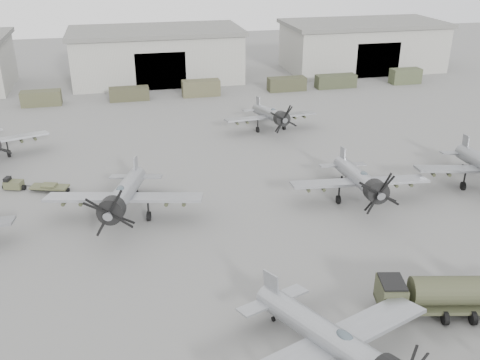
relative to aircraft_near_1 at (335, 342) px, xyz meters
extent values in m
plane|color=slate|center=(-3.66, 9.93, -2.43)|extent=(220.00, 220.00, 0.00)
cube|color=#9B9A91|center=(-3.66, 71.93, 1.57)|extent=(28.00, 14.00, 8.00)
cube|color=#61615C|center=(-3.66, 71.93, 5.92)|extent=(29.00, 14.80, 0.70)
cube|color=black|center=(-3.66, 65.13, 0.57)|extent=(8.12, 0.40, 6.00)
cube|color=#9B9A91|center=(34.34, 71.93, 1.57)|extent=(28.00, 14.00, 8.00)
cube|color=#61615C|center=(34.34, 71.93, 5.92)|extent=(29.00, 14.80, 0.70)
cube|color=black|center=(34.34, 65.13, 0.57)|extent=(8.12, 0.40, 6.00)
cube|color=#41422B|center=(-21.81, 59.93, -1.34)|extent=(5.71, 2.20, 2.19)
cube|color=#3A3926|center=(-9.05, 59.93, -1.45)|extent=(5.96, 2.20, 1.97)
cube|color=#4A4830|center=(2.01, 59.93, -1.21)|extent=(5.87, 2.20, 2.46)
cube|color=#373925|center=(16.04, 59.93, -1.36)|extent=(6.13, 2.20, 2.15)
cube|color=#353A26|center=(24.49, 59.93, -1.37)|extent=(6.66, 2.20, 2.14)
cube|color=#3E452D|center=(37.09, 59.93, -1.18)|extent=(5.10, 2.20, 2.51)
cylinder|color=#92959A|center=(-0.34, 0.93, -0.09)|extent=(5.36, 11.13, 3.32)
cube|color=#92959A|center=(-0.12, 0.34, -0.36)|extent=(13.28, 6.76, 0.60)
cube|color=#92959A|center=(-2.05, 5.63, 0.07)|extent=(0.73, 1.71, 2.12)
ellipsoid|color=#3F4C54|center=(0.24, -0.66, 0.87)|extent=(1.04, 1.42, 0.60)
cylinder|color=black|center=(1.85, 0.83, -2.06)|extent=(0.57, 0.90, 0.85)
cylinder|color=black|center=(-1.95, 5.33, -2.28)|extent=(0.24, 0.36, 0.34)
cylinder|color=#92959A|center=(-10.68, 22.16, -0.03)|extent=(4.21, 11.63, 3.41)
cylinder|color=black|center=(-11.84, 17.17, 0.78)|extent=(2.41, 2.15, 2.27)
cube|color=#92959A|center=(-10.83, 21.52, -0.31)|extent=(13.82, 5.42, 0.61)
cube|color=#92959A|center=(-9.52, 27.15, 0.14)|extent=(0.54, 1.80, 2.18)
ellipsoid|color=#3F4C54|center=(-11.07, 20.46, 0.95)|extent=(0.93, 1.42, 0.61)
cylinder|color=black|center=(-12.89, 21.78, -2.05)|extent=(0.49, 0.92, 0.87)
cylinder|color=black|center=(-8.86, 20.84, -2.05)|extent=(0.49, 0.92, 0.87)
cylinder|color=black|center=(-9.59, 26.83, -2.27)|extent=(0.21, 0.37, 0.35)
cylinder|color=gray|center=(10.71, 20.85, -0.18)|extent=(2.67, 10.97, 3.20)
cylinder|color=black|center=(10.20, 16.06, 0.59)|extent=(2.11, 1.82, 2.13)
cube|color=gray|center=(10.64, 20.24, -0.44)|extent=(12.97, 3.60, 0.58)
cube|color=gray|center=(11.21, 25.64, -0.02)|extent=(0.30, 1.71, 2.05)
ellipsoid|color=#3F4C54|center=(10.53, 19.22, 0.75)|extent=(0.74, 1.29, 0.57)
cylinder|color=black|center=(8.68, 20.24, -2.08)|extent=(0.37, 0.85, 0.82)
cylinder|color=black|center=(12.56, 19.83, -2.08)|extent=(0.37, 0.85, 0.82)
cylinder|color=black|center=(11.18, 25.33, -2.28)|extent=(0.16, 0.34, 0.33)
cube|color=gray|center=(25.24, 25.58, 0.13)|extent=(0.55, 1.78, 2.17)
cylinder|color=black|center=(21.83, 20.28, -2.06)|extent=(0.50, 0.91, 0.87)
cylinder|color=black|center=(25.16, 25.27, -2.27)|extent=(0.21, 0.37, 0.35)
cylinder|color=black|center=(-23.32, 39.46, -2.07)|extent=(0.54, 0.89, 0.84)
cylinder|color=gray|center=(8.09, 42.17, -0.35)|extent=(2.12, 10.12, 2.96)
cylinder|color=black|center=(8.40, 37.73, 0.36)|extent=(1.90, 1.62, 1.97)
cube|color=gray|center=(8.13, 41.61, -0.59)|extent=(11.95, 2.91, 0.53)
cube|color=gray|center=(7.78, 46.61, -0.20)|extent=(0.22, 1.58, 1.89)
ellipsoid|color=#3F4C54|center=(8.19, 40.66, 0.51)|extent=(0.65, 1.17, 0.53)
cylinder|color=black|center=(6.35, 41.29, -2.10)|extent=(0.32, 0.77, 0.76)
cylinder|color=black|center=(9.94, 41.54, -2.10)|extent=(0.32, 0.77, 0.76)
cylinder|color=black|center=(7.80, 46.33, -2.29)|extent=(0.13, 0.31, 0.30)
cube|color=#373A26|center=(8.39, 3.86, -1.68)|extent=(7.37, 3.76, 0.25)
cube|color=#373A26|center=(5.74, 4.44, -0.88)|extent=(2.07, 2.60, 1.71)
cylinder|color=#373A26|center=(9.28, 3.66, -0.68)|extent=(4.93, 2.85, 1.91)
cube|color=black|center=(5.74, 4.44, 0.03)|extent=(1.90, 2.29, 0.15)
cylinder|color=black|center=(5.59, 3.29, -1.98)|extent=(0.49, 0.95, 0.90)
cylinder|color=black|center=(11.00, 4.47, -1.98)|extent=(0.49, 0.95, 0.90)
cube|color=#484A30|center=(-21.41, 30.20, -1.91)|extent=(1.98, 1.56, 0.77)
cube|color=black|center=(-21.96, 30.38, -1.43)|extent=(0.73, 0.97, 0.48)
cylinder|color=black|center=(-21.41, 30.20, -2.19)|extent=(1.26, 0.88, 0.54)
cylinder|color=black|center=(-20.23, 29.80, -2.00)|extent=(1.12, 0.44, 0.08)
cube|color=#484A30|center=(-17.95, 29.03, -2.00)|extent=(3.89, 2.44, 0.17)
cylinder|color=black|center=(-17.95, 29.03, -2.24)|extent=(1.50, 0.86, 0.42)
cylinder|color=#484A30|center=(-17.95, 29.03, -1.81)|extent=(1.37, 0.72, 0.31)
camera|label=1|loc=(-10.24, -21.30, 20.35)|focal=40.00mm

